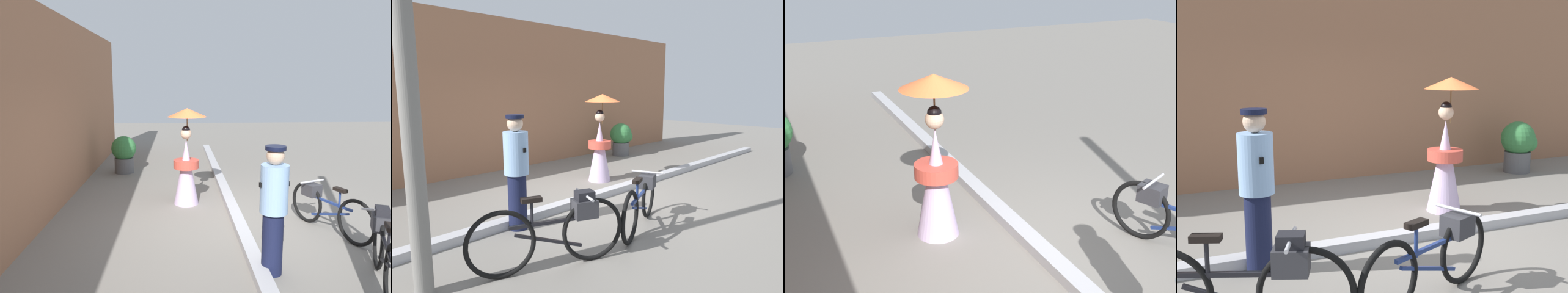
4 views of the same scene
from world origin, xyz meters
TOP-DOWN VIEW (x-y plane):
  - ground_plane at (0.00, 0.00)m, footprint 30.00×30.00m
  - building_wall at (0.00, 3.41)m, footprint 14.00×0.40m
  - sidewalk_curb at (0.00, 0.00)m, footprint 14.00×0.20m
  - bicycle_near_officer at (-0.53, -1.36)m, footprint 1.62×0.75m
  - bicycle_far_side at (-2.14, -1.41)m, footprint 1.68×0.74m
  - person_officer at (-1.82, -0.16)m, footprint 0.34×0.38m
  - person_with_parasol at (0.95, 0.84)m, footprint 0.74×0.74m
  - potted_plant_by_door at (3.54, 2.39)m, footprint 0.65×0.64m

SIDE VIEW (x-z plane):
  - ground_plane at x=0.00m, z-range 0.00..0.00m
  - sidewalk_curb at x=0.00m, z-range 0.00..0.12m
  - bicycle_near_officer at x=-0.53m, z-range 0.01..0.79m
  - bicycle_far_side at x=-2.14m, z-range 0.03..0.87m
  - potted_plant_by_door at x=3.54m, z-range 0.05..1.02m
  - person_officer at x=-1.82m, z-range 0.05..1.68m
  - person_with_parasol at x=0.95m, z-range -0.02..1.84m
  - building_wall at x=0.00m, z-range 0.00..3.63m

